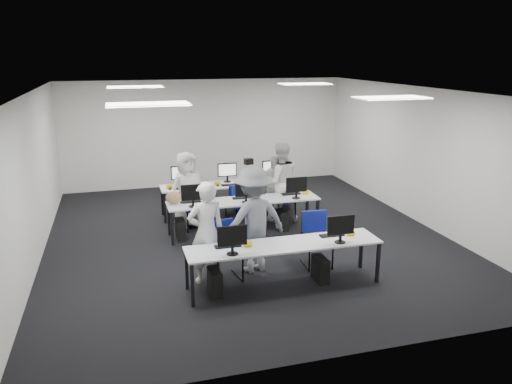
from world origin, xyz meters
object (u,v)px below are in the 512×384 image
object	(u,v)px
student_2	(188,190)
photographer	(254,220)
desk_mid	(244,202)
chair_1	(317,249)
student_3	(274,188)
chair_4	(284,208)
student_1	(280,182)
chair_3	(243,213)
chair_7	(273,204)
chair_0	(225,261)
desk_front	(284,247)
chair_2	(195,216)
chair_5	(191,212)
chair_6	(236,208)
student_0	(206,232)

from	to	relation	value
student_2	photographer	xyz separation A→B (m)	(0.77, -2.62, 0.10)
desk_mid	student_2	bearing A→B (deg)	145.03
chair_1	student_3	world-z (taller)	student_3
desk_mid	chair_4	size ratio (longest dim) A/B	3.55
student_1	student_2	distance (m)	2.06
student_2	chair_3	bearing A→B (deg)	-32.83
chair_3	student_3	bearing A→B (deg)	12.32
chair_7	photographer	bearing A→B (deg)	-128.76
chair_0	photographer	bearing A→B (deg)	11.72
chair_0	student_2	size ratio (longest dim) A/B	0.59
desk_front	chair_2	world-z (taller)	chair_2
desk_front	chair_5	xyz separation A→B (m)	(-0.98, 3.53, -0.42)
desk_mid	chair_3	bearing A→B (deg)	78.74
desk_front	student_2	distance (m)	3.52
chair_3	chair_6	world-z (taller)	chair_3
chair_5	chair_6	distance (m)	1.03
student_1	photographer	distance (m)	2.73
chair_5	student_1	distance (m)	2.10
chair_7	student_0	world-z (taller)	student_0
student_1	student_2	xyz separation A→B (m)	(-2.05, 0.21, -0.09)
desk_front	photographer	xyz separation A→B (m)	(-0.31, 0.73, 0.25)
desk_front	chair_0	distance (m)	1.08
chair_1	chair_4	size ratio (longest dim) A/B	1.08
chair_7	student_0	xyz separation A→B (m)	(-2.11, -3.00, 0.57)
desk_front	student_2	xyz separation A→B (m)	(-1.07, 3.35, 0.15)
chair_4	student_2	world-z (taller)	student_2
student_2	photographer	size ratio (longest dim) A/B	0.90
student_3	desk_front	bearing A→B (deg)	-86.20
photographer	chair_4	bearing A→B (deg)	-131.90
chair_6	photographer	bearing A→B (deg)	-97.38
chair_3	chair_6	distance (m)	0.45
chair_2	chair_7	distance (m)	1.92
student_0	student_2	bearing A→B (deg)	-100.27
desk_mid	chair_6	bearing A→B (deg)	86.82
desk_front	chair_3	distance (m)	3.13
chair_3	student_3	distance (m)	0.94
chair_1	chair_5	bearing A→B (deg)	125.73
chair_0	chair_2	xyz separation A→B (m)	(-0.08, 2.63, -0.02)
student_0	student_3	world-z (taller)	student_0
chair_0	student_0	bearing A→B (deg)	173.71
desk_mid	chair_5	size ratio (longest dim) A/B	3.91
student_1	chair_2	bearing A→B (deg)	0.98
desk_front	chair_0	xyz separation A→B (m)	(-0.87, 0.53, -0.37)
desk_front	chair_5	world-z (taller)	chair_5
chair_0	chair_7	distance (m)	3.50
desk_front	student_3	world-z (taller)	student_3
chair_2	student_0	world-z (taller)	student_0
chair_0	chair_1	world-z (taller)	chair_0
desk_front	chair_5	bearing A→B (deg)	105.53
desk_front	student_0	world-z (taller)	student_0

